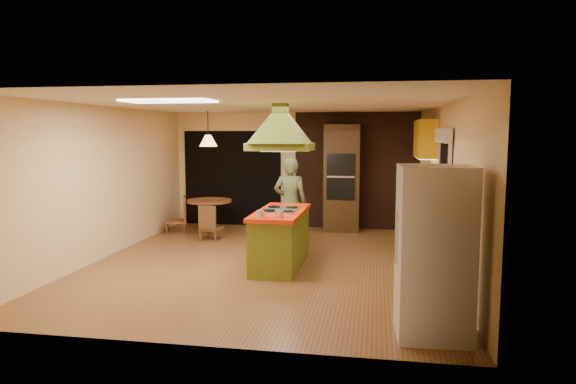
% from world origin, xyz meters
% --- Properties ---
extents(ground, '(6.50, 6.50, 0.00)m').
position_xyz_m(ground, '(0.00, 0.00, 0.00)').
color(ground, brown).
rests_on(ground, ground).
extents(room_walls, '(5.50, 6.50, 6.50)m').
position_xyz_m(room_walls, '(0.00, 0.00, 1.25)').
color(room_walls, '#FFE9B6').
rests_on(room_walls, ground).
extents(ceiling_plane, '(6.50, 6.50, 0.00)m').
position_xyz_m(ceiling_plane, '(0.00, 0.00, 2.50)').
color(ceiling_plane, silver).
rests_on(ceiling_plane, room_walls).
extents(brick_panel, '(2.64, 0.03, 2.50)m').
position_xyz_m(brick_panel, '(1.25, 3.23, 1.25)').
color(brick_panel, '#381E14').
rests_on(brick_panel, ground).
extents(nook_opening, '(2.20, 0.03, 2.10)m').
position_xyz_m(nook_opening, '(-1.50, 3.23, 1.05)').
color(nook_opening, black).
rests_on(nook_opening, ground).
extents(right_counter, '(0.62, 3.05, 0.92)m').
position_xyz_m(right_counter, '(2.45, 0.60, 0.46)').
color(right_counter, olive).
rests_on(right_counter, ground).
extents(upper_cabinets, '(0.34, 1.40, 0.70)m').
position_xyz_m(upper_cabinets, '(2.57, 2.20, 1.95)').
color(upper_cabinets, yellow).
rests_on(upper_cabinets, room_walls).
extents(window_right, '(0.12, 1.35, 1.06)m').
position_xyz_m(window_right, '(2.70, 0.40, 1.77)').
color(window_right, black).
rests_on(window_right, room_walls).
extents(fluor_panel, '(1.20, 0.60, 0.03)m').
position_xyz_m(fluor_panel, '(-1.10, -1.20, 2.48)').
color(fluor_panel, white).
rests_on(fluor_panel, ceiling_plane).
extents(kitchen_island, '(0.72, 1.75, 0.89)m').
position_xyz_m(kitchen_island, '(0.23, -0.15, 0.44)').
color(kitchen_island, olive).
rests_on(kitchen_island, ground).
extents(range_hood, '(0.98, 0.71, 0.79)m').
position_xyz_m(range_hood, '(0.23, -0.15, 2.25)').
color(range_hood, '#586318').
rests_on(range_hood, ceiling_plane).
extents(man, '(0.61, 0.41, 1.64)m').
position_xyz_m(man, '(0.18, 1.07, 0.82)').
color(man, '#434D29').
rests_on(man, ground).
extents(refrigerator, '(0.75, 0.71, 1.74)m').
position_xyz_m(refrigerator, '(2.25, -2.60, 0.87)').
color(refrigerator, silver).
rests_on(refrigerator, ground).
extents(wall_oven, '(0.76, 0.62, 2.23)m').
position_xyz_m(wall_oven, '(0.96, 2.95, 1.12)').
color(wall_oven, '#4D3518').
rests_on(wall_oven, ground).
extents(dining_table, '(0.92, 0.92, 0.69)m').
position_xyz_m(dining_table, '(-1.70, 2.20, 0.48)').
color(dining_table, brown).
rests_on(dining_table, ground).
extents(chair_left, '(0.54, 0.54, 0.76)m').
position_xyz_m(chair_left, '(-2.40, 2.10, 0.38)').
color(chair_left, brown).
rests_on(chair_left, ground).
extents(chair_near, '(0.43, 0.43, 0.69)m').
position_xyz_m(chair_near, '(-1.45, 1.55, 0.34)').
color(chair_near, brown).
rests_on(chair_near, ground).
extents(pendant_lamp, '(0.46, 0.46, 0.23)m').
position_xyz_m(pendant_lamp, '(-1.70, 2.20, 1.90)').
color(pendant_lamp, '#FF9E3F').
rests_on(pendant_lamp, ceiling_plane).
extents(canister_large, '(0.18, 0.18, 0.23)m').
position_xyz_m(canister_large, '(2.40, 1.33, 1.04)').
color(canister_large, '#FCE4CB').
rests_on(canister_large, right_counter).
extents(canister_medium, '(0.13, 0.13, 0.17)m').
position_xyz_m(canister_medium, '(2.40, 1.59, 1.01)').
color(canister_medium, '#EEE5BF').
rests_on(canister_medium, right_counter).
extents(canister_small, '(0.15, 0.15, 0.16)m').
position_xyz_m(canister_small, '(2.40, 1.32, 1.00)').
color(canister_small, '#F2E9C3').
rests_on(canister_small, right_counter).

